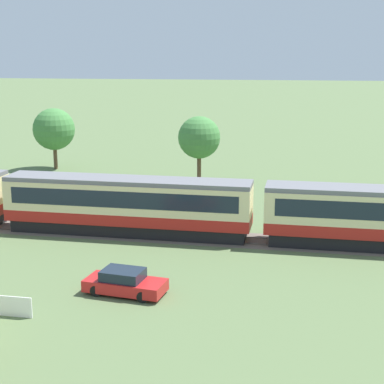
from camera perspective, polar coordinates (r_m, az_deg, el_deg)
The scene contains 5 objects.
passenger_train at distance 40.46m, azimuth 6.82°, elevation -1.70°, with size 74.07×2.94×4.08m.
railway_track at distance 41.28m, azimuth 3.78°, elevation -4.60°, with size 144.65×3.60×0.04m.
parked_car_red at distance 32.10m, azimuth -6.55°, elevation -8.71°, with size 4.51×2.33×1.34m.
yard_tree_0 at distance 68.41m, azimuth -13.24°, elevation 5.94°, with size 4.71×4.71×6.88m.
yard_tree_2 at distance 57.46m, azimuth 0.70°, elevation 5.29°, with size 4.13×4.13×6.88m.
Camera 1 is at (-7.61, -38.42, 12.41)m, focal length 55.00 mm.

